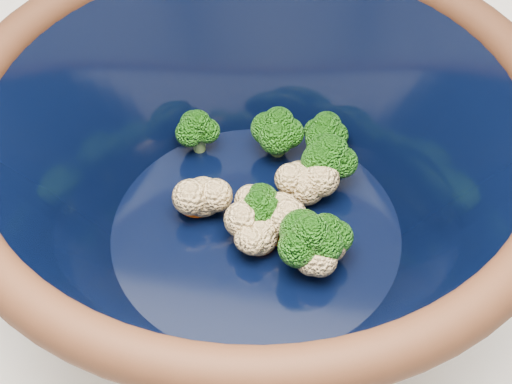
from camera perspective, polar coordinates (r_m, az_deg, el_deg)
The scene contains 2 objects.
mixing_bowl at distance 0.51m, azimuth -0.00°, elevation 1.29°, with size 0.51×0.51×0.18m.
vegetable_pile at distance 0.55m, azimuth 2.14°, elevation 0.17°, with size 0.15×0.16×0.05m.
Camera 1 is at (0.06, -0.25, 1.37)m, focal length 50.00 mm.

